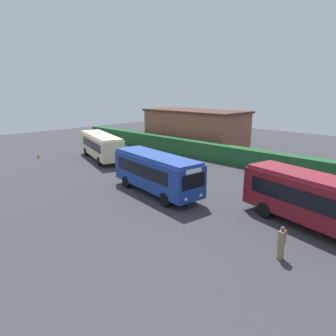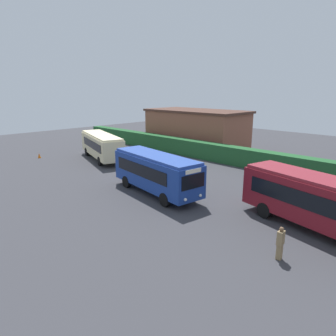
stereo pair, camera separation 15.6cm
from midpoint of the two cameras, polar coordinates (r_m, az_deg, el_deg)
name	(u,v)px [view 2 (the right image)]	position (r m, az deg, el deg)	size (l,w,h in m)	color
ground_plane	(158,184)	(26.06, -1.75, -3.12)	(82.42, 82.42, 0.00)	#38383D
bus_cream	(102,145)	(35.86, -12.38, 4.32)	(9.69, 5.04, 2.96)	beige
bus_blue	(156,171)	(23.37, -2.12, -0.62)	(8.93, 3.61, 3.12)	navy
bus_maroon	(321,201)	(19.21, 27.32, -5.64)	(9.84, 4.49, 3.18)	maroon
person_left	(121,146)	(39.30, -8.73, 4.16)	(0.50, 0.41, 1.72)	#334C8C
person_center	(280,242)	(15.72, 20.83, -13.07)	(0.29, 0.42, 1.69)	olive
hedge_row	(229,155)	(33.92, 11.64, 2.49)	(53.21, 1.46, 1.96)	#22572B
depot_building	(196,129)	(42.78, 5.42, 7.46)	(14.42, 7.01, 5.24)	brown
traffic_cone	(39,156)	(39.14, -23.17, 2.19)	(0.36, 0.36, 0.60)	orange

